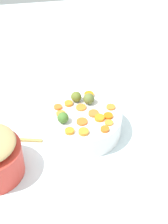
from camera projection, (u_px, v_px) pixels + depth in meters
tabletop at (99, 132)px, 1.29m from camera, size 2.40×2.40×0.02m
serving_bowl_carrots at (84, 123)px, 1.25m from camera, size 0.27×0.27×0.09m
carrot_slice_0 at (84, 132)px, 1.14m from camera, size 0.04×0.04×0.01m
carrot_slice_1 at (69, 103)px, 1.25m from camera, size 0.04×0.04×0.01m
carrot_slice_2 at (89, 95)px, 1.29m from camera, size 0.05×0.05×0.01m
carrot_slice_3 at (81, 107)px, 1.24m from camera, size 0.05×0.05×0.01m
carrot_slice_4 at (58, 107)px, 1.24m from camera, size 0.04×0.04×0.01m
carrot_slice_5 at (100, 118)px, 1.19m from camera, size 0.05×0.05×0.01m
carrot_slice_6 at (111, 107)px, 1.24m from camera, size 0.04×0.04×0.01m
carrot_slice_7 at (61, 114)px, 1.21m from camera, size 0.05×0.05×0.01m
carrot_slice_8 at (70, 131)px, 1.14m from camera, size 0.04×0.04×0.01m
carrot_slice_9 at (94, 113)px, 1.21m from camera, size 0.05×0.05×0.01m
carrot_slice_10 at (82, 122)px, 1.18m from camera, size 0.05×0.05×0.01m
carrot_slice_11 at (106, 129)px, 1.15m from camera, size 0.04×0.04×0.01m
carrot_slice_12 at (109, 123)px, 1.18m from camera, size 0.03×0.03×0.01m
carrot_slice_13 at (108, 116)px, 1.20m from camera, size 0.04×0.04×0.01m
brussels_sprout_0 at (89, 99)px, 1.25m from camera, size 0.04×0.04×0.04m
brussels_sprout_1 at (63, 118)px, 1.17m from camera, size 0.04×0.04×0.04m
brussels_sprout_2 at (76, 97)px, 1.26m from camera, size 0.04×0.04×0.04m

